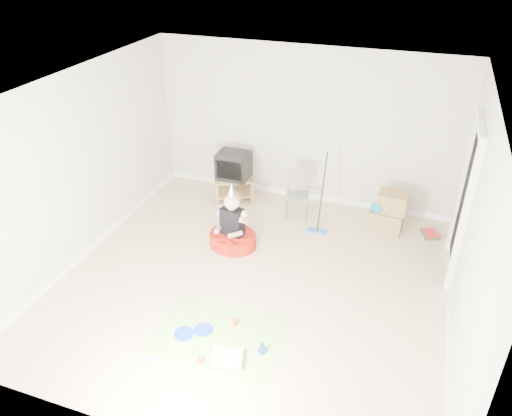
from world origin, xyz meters
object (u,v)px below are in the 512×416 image
(crt_tv, at_px, (234,165))
(seated_woman, at_px, (233,233))
(folding_chair, at_px, (298,195))
(tv_stand, at_px, (234,186))
(cardboard_boxes, at_px, (388,212))
(birthday_cake, at_px, (228,358))

(crt_tv, xyz_separation_m, seated_woman, (0.51, -1.35, -0.41))
(folding_chair, bearing_deg, seated_woman, -120.74)
(tv_stand, distance_m, cardboard_boxes, 2.61)
(seated_woman, bearing_deg, tv_stand, 110.72)
(crt_tv, bearing_deg, folding_chair, -9.96)
(tv_stand, xyz_separation_m, birthday_cake, (1.29, -3.46, -0.20))
(seated_woman, height_order, birthday_cake, seated_woman)
(cardboard_boxes, height_order, birthday_cake, cardboard_boxes)
(tv_stand, distance_m, seated_woman, 1.44)
(folding_chair, distance_m, cardboard_boxes, 1.43)
(cardboard_boxes, relative_size, seated_woman, 0.62)
(crt_tv, distance_m, folding_chair, 1.23)
(folding_chair, bearing_deg, crt_tv, 169.75)
(cardboard_boxes, xyz_separation_m, seated_woman, (-2.09, -1.22, -0.08))
(tv_stand, xyz_separation_m, seated_woman, (0.51, -1.35, -0.02))
(birthday_cake, bearing_deg, crt_tv, 110.48)
(folding_chair, relative_size, cardboard_boxes, 1.25)
(cardboard_boxes, bearing_deg, tv_stand, 177.25)
(folding_chair, xyz_separation_m, birthday_cake, (0.11, -3.25, -0.34))
(birthday_cake, bearing_deg, tv_stand, 110.48)
(tv_stand, distance_m, folding_chair, 1.21)
(crt_tv, xyz_separation_m, folding_chair, (1.18, -0.21, -0.25))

